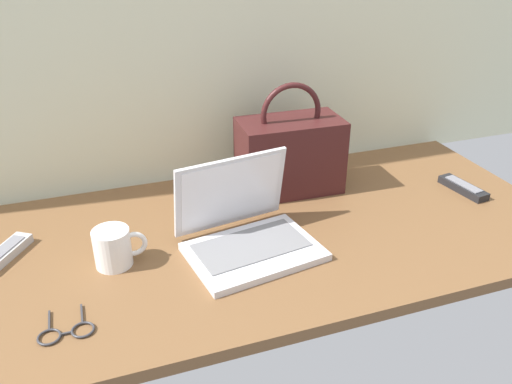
% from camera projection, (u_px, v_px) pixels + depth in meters
% --- Properties ---
extents(desk, '(1.60, 0.76, 0.03)m').
position_uv_depth(desk, '(270.00, 235.00, 1.40)').
color(desk, brown).
rests_on(desk, ground).
extents(laptop, '(0.34, 0.30, 0.22)m').
position_uv_depth(laptop, '(246.00, 230.00, 1.30)').
color(laptop, silver).
rests_on(laptop, desk).
extents(coffee_mug, '(0.13, 0.09, 0.09)m').
position_uv_depth(coffee_mug, '(114.00, 247.00, 1.23)').
color(coffee_mug, white).
rests_on(coffee_mug, desk).
extents(remote_control_near, '(0.13, 0.16, 0.02)m').
position_uv_depth(remote_control_near, '(5.00, 253.00, 1.28)').
color(remote_control_near, '#B7B7B7').
rests_on(remote_control_near, desk).
extents(remote_control_far, '(0.07, 0.16, 0.02)m').
position_uv_depth(remote_control_far, '(463.00, 187.00, 1.58)').
color(remote_control_far, black).
rests_on(remote_control_far, desk).
extents(eyeglasses, '(0.11, 0.11, 0.01)m').
position_uv_depth(eyeglasses, '(66.00, 332.00, 1.05)').
color(eyeglasses, '#333338').
rests_on(eyeglasses, desk).
extents(handbag, '(0.31, 0.17, 0.33)m').
position_uv_depth(handbag, '(290.00, 154.00, 1.55)').
color(handbag, '#3F1919').
rests_on(handbag, desk).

